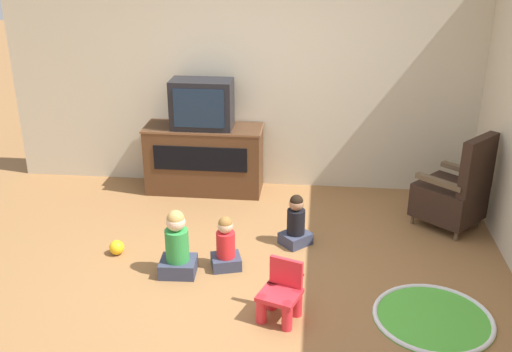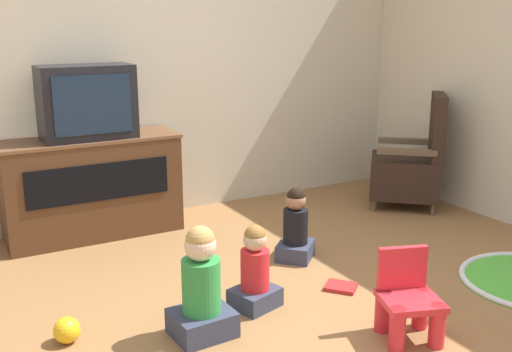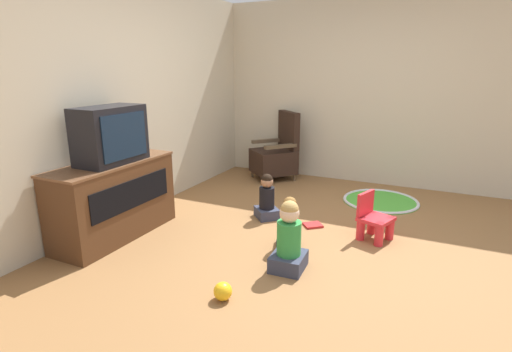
# 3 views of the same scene
# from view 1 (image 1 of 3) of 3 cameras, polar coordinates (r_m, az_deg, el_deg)

# --- Properties ---
(ground_plane) EXTENTS (30.00, 30.00, 0.00)m
(ground_plane) POSITION_cam_1_polar(r_m,az_deg,el_deg) (5.27, -1.12, -10.02)
(ground_plane) COLOR olive
(wall_back) EXTENTS (5.47, 0.12, 2.61)m
(wall_back) POSITION_cam_1_polar(r_m,az_deg,el_deg) (6.87, -1.08, 9.63)
(wall_back) COLOR beige
(wall_back) RESTS_ON ground_plane
(tv_cabinet) EXTENTS (1.33, 0.50, 0.77)m
(tv_cabinet) POSITION_cam_1_polar(r_m,az_deg,el_deg) (6.89, -4.94, 1.73)
(tv_cabinet) COLOR #4C2D19
(tv_cabinet) RESTS_ON ground_plane
(television) EXTENTS (0.68, 0.36, 0.54)m
(television) POSITION_cam_1_polar(r_m,az_deg,el_deg) (6.65, -5.18, 6.82)
(television) COLOR black
(television) RESTS_ON tv_cabinet
(black_armchair) EXTENTS (0.80, 0.80, 1.02)m
(black_armchair) POSITION_cam_1_polar(r_m,az_deg,el_deg) (6.33, 18.35, -1.57)
(black_armchair) COLOR brown
(black_armchair) RESTS_ON ground_plane
(yellow_kid_chair) EXTENTS (0.38, 0.37, 0.47)m
(yellow_kid_chair) POSITION_cam_1_polar(r_m,az_deg,el_deg) (4.75, 2.37, -11.40)
(yellow_kid_chair) COLOR red
(yellow_kid_chair) RESTS_ON ground_plane
(play_mat) EXTENTS (0.94, 0.94, 0.04)m
(play_mat) POSITION_cam_1_polar(r_m,az_deg,el_deg) (5.02, 16.51, -12.82)
(play_mat) COLOR green
(play_mat) RESTS_ON ground_plane
(child_watching_left) EXTENTS (0.35, 0.35, 0.52)m
(child_watching_left) POSITION_cam_1_polar(r_m,az_deg,el_deg) (5.76, 3.82, -4.50)
(child_watching_left) COLOR #33384C
(child_watching_left) RESTS_ON ground_plane
(child_watching_center) EXTENTS (0.33, 0.29, 0.62)m
(child_watching_center) POSITION_cam_1_polar(r_m,az_deg,el_deg) (5.30, -7.52, -6.71)
(child_watching_center) COLOR #33384C
(child_watching_center) RESTS_ON ground_plane
(child_watching_right) EXTENTS (0.31, 0.29, 0.50)m
(child_watching_right) POSITION_cam_1_polar(r_m,az_deg,el_deg) (5.37, -2.90, -6.66)
(child_watching_right) COLOR #33384C
(child_watching_right) RESTS_ON ground_plane
(toy_ball) EXTENTS (0.14, 0.14, 0.14)m
(toy_ball) POSITION_cam_1_polar(r_m,az_deg,el_deg) (5.79, -13.12, -6.64)
(toy_ball) COLOR yellow
(toy_ball) RESTS_ON ground_plane
(book) EXTENTS (0.24, 0.25, 0.02)m
(book) POSITION_cam_1_polar(r_m,az_deg,el_deg) (5.38, 3.33, -9.19)
(book) COLOR #B22323
(book) RESTS_ON ground_plane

